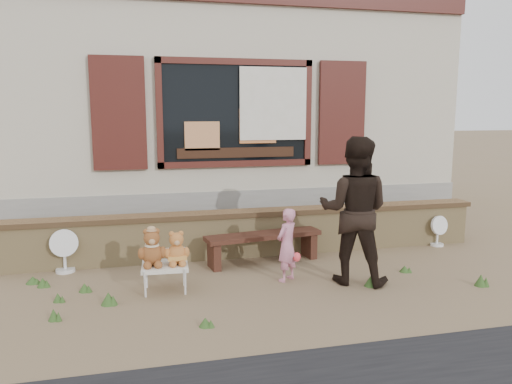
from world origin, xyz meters
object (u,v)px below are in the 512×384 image
object	(u,v)px
teddy_bear_right	(177,247)
bench	(263,241)
adult	(354,211)
teddy_bear_left	(152,247)
child	(287,245)
folding_chair	(165,267)

from	to	relation	value
teddy_bear_right	bench	bearing A→B (deg)	36.37
teddy_bear_right	adult	world-z (taller)	adult
teddy_bear_left	child	world-z (taller)	child
bench	teddy_bear_right	xyz separation A→B (m)	(-1.26, -0.82, 0.22)
child	folding_chair	bearing A→B (deg)	-36.80
teddy_bear_left	child	size ratio (longest dim) A/B	0.49
adult	folding_chair	bearing A→B (deg)	24.50
teddy_bear_left	adult	world-z (taller)	adult
folding_chair	teddy_bear_right	size ratio (longest dim) A/B	1.38
teddy_bear_left	folding_chair	bearing A→B (deg)	0.00
child	teddy_bear_right	bearing A→B (deg)	-36.35
teddy_bear_left	child	bearing A→B (deg)	3.97
folding_chair	teddy_bear_right	bearing A→B (deg)	-0.00
adult	teddy_bear_right	bearing A→B (deg)	24.37
bench	adult	distance (m)	1.47
teddy_bear_right	adult	size ratio (longest dim) A/B	0.22
folding_chair	child	size ratio (longest dim) A/B	0.61
bench	adult	size ratio (longest dim) A/B	0.93
teddy_bear_left	child	xyz separation A→B (m)	(1.63, 0.02, -0.09)
bench	folding_chair	size ratio (longest dim) A/B	3.02
bench	teddy_bear_right	world-z (taller)	teddy_bear_right
folding_chair	teddy_bear_left	world-z (taller)	teddy_bear_left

